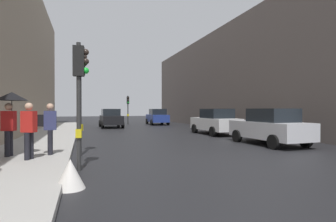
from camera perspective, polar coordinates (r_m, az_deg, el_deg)
name	(u,v)px	position (r m, az deg, el deg)	size (l,w,h in m)	color
ground_plane	(260,161)	(9.39, 19.17, -10.22)	(120.00, 120.00, 0.00)	black
sidewalk_kerb	(40,145)	(13.62, -25.86, -6.60)	(2.98, 40.00, 0.16)	#A8A5A0
building_facade_right	(260,83)	(29.31, 19.19, 5.80)	(12.00, 31.86, 9.00)	#5B514C
traffic_light_near_right	(80,83)	(10.36, -18.33, 5.78)	(0.45, 0.35, 3.93)	#2D2D2D
traffic_light_near_left	(80,82)	(7.85, -18.49, 5.87)	(0.44, 0.26, 3.59)	#2D2D2D
traffic_light_far_median	(128,105)	(30.69, -8.61, 1.38)	(0.25, 0.43, 3.28)	#2D2D2D
car_blue_van	(157,117)	(29.68, -2.32, -1.25)	(2.17, 4.28, 1.76)	navy
car_dark_suv	(111,118)	(25.69, -12.19, -1.52)	(2.08, 4.23, 1.76)	black
car_white_compact	(215,122)	(18.45, 10.14, -2.26)	(2.11, 4.25, 1.76)	silver
car_silver_hatchback	(270,127)	(13.81, 21.04, -3.17)	(2.13, 4.26, 1.76)	#BCBCC1
pedestrian_with_umbrella	(11,106)	(10.25, -30.74, 0.97)	(1.00, 1.00, 2.14)	black
pedestrian_with_grey_backpack	(49,126)	(10.04, -24.27, -2.87)	(0.62, 0.36, 1.77)	black
pedestrian_in_red_jacket	(29,128)	(9.33, -27.74, -3.32)	(0.47, 0.39, 1.77)	black
warning_sign_triangle	(70,174)	(6.26, -20.30, -12.58)	(0.64, 0.64, 0.65)	silver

